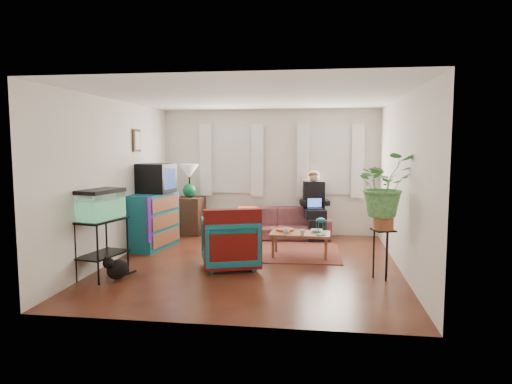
# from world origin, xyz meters

# --- Properties ---
(floor) EXTENTS (4.50, 5.00, 0.01)m
(floor) POSITION_xyz_m (0.00, 0.00, 0.00)
(floor) COLOR #4F2B14
(floor) RESTS_ON ground
(ceiling) EXTENTS (4.50, 5.00, 0.01)m
(ceiling) POSITION_xyz_m (0.00, 0.00, 2.60)
(ceiling) COLOR white
(ceiling) RESTS_ON wall_back
(wall_back) EXTENTS (4.50, 0.01, 2.60)m
(wall_back) POSITION_xyz_m (0.00, 2.50, 1.30)
(wall_back) COLOR silver
(wall_back) RESTS_ON floor
(wall_front) EXTENTS (4.50, 0.01, 2.60)m
(wall_front) POSITION_xyz_m (0.00, -2.50, 1.30)
(wall_front) COLOR silver
(wall_front) RESTS_ON floor
(wall_left) EXTENTS (0.01, 5.00, 2.60)m
(wall_left) POSITION_xyz_m (-2.25, 0.00, 1.30)
(wall_left) COLOR silver
(wall_left) RESTS_ON floor
(wall_right) EXTENTS (0.01, 5.00, 2.60)m
(wall_right) POSITION_xyz_m (2.25, 0.00, 1.30)
(wall_right) COLOR silver
(wall_right) RESTS_ON floor
(window_left) EXTENTS (1.08, 0.04, 1.38)m
(window_left) POSITION_xyz_m (-0.80, 2.48, 1.55)
(window_left) COLOR white
(window_left) RESTS_ON wall_back
(window_right) EXTENTS (1.08, 0.04, 1.38)m
(window_right) POSITION_xyz_m (1.25, 2.48, 1.55)
(window_right) COLOR white
(window_right) RESTS_ON wall_back
(curtains_left) EXTENTS (1.36, 0.06, 1.50)m
(curtains_left) POSITION_xyz_m (-0.80, 2.40, 1.55)
(curtains_left) COLOR white
(curtains_left) RESTS_ON wall_back
(curtains_right) EXTENTS (1.36, 0.06, 1.50)m
(curtains_right) POSITION_xyz_m (1.25, 2.40, 1.55)
(curtains_right) COLOR white
(curtains_right) RESTS_ON wall_back
(picture_frame) EXTENTS (0.04, 0.32, 0.40)m
(picture_frame) POSITION_xyz_m (-2.21, 0.85, 1.95)
(picture_frame) COLOR #3D2616
(picture_frame) RESTS_ON wall_left
(area_rug) EXTENTS (2.05, 1.66, 0.01)m
(area_rug) POSITION_xyz_m (0.40, 0.83, 0.01)
(area_rug) COLOR brown
(area_rug) RESTS_ON floor
(sofa) EXTENTS (2.17, 1.13, 0.81)m
(sofa) POSITION_xyz_m (0.21, 2.05, 0.40)
(sofa) COLOR brown
(sofa) RESTS_ON floor
(seated_person) EXTENTS (0.61, 0.71, 1.23)m
(seated_person) POSITION_xyz_m (0.94, 2.17, 0.62)
(seated_person) COLOR black
(seated_person) RESTS_ON sofa
(side_table) EXTENTS (0.56, 0.56, 0.78)m
(side_table) POSITION_xyz_m (-1.65, 2.19, 0.39)
(side_table) COLOR #422C18
(side_table) RESTS_ON floor
(table_lamp) EXTENTS (0.42, 0.42, 0.71)m
(table_lamp) POSITION_xyz_m (-1.65, 2.19, 1.11)
(table_lamp) COLOR white
(table_lamp) RESTS_ON side_table
(dresser) EXTENTS (0.72, 1.18, 1.00)m
(dresser) POSITION_xyz_m (-1.99, 0.88, 0.50)
(dresser) COLOR #136772
(dresser) RESTS_ON floor
(crt_tv) EXTENTS (0.69, 0.64, 0.53)m
(crt_tv) POSITION_xyz_m (-1.95, 0.99, 1.27)
(crt_tv) COLOR black
(crt_tv) RESTS_ON dresser
(aquarium_stand) EXTENTS (0.56, 0.82, 0.83)m
(aquarium_stand) POSITION_xyz_m (-2.00, -1.03, 0.42)
(aquarium_stand) COLOR black
(aquarium_stand) RESTS_ON floor
(aquarium) EXTENTS (0.51, 0.74, 0.44)m
(aquarium) POSITION_xyz_m (-2.00, -1.03, 1.05)
(aquarium) COLOR #7FD899
(aquarium) RESTS_ON aquarium_stand
(black_cat) EXTENTS (0.39, 0.48, 0.35)m
(black_cat) POSITION_xyz_m (-1.74, -1.11, 0.18)
(black_cat) COLOR black
(black_cat) RESTS_ON floor
(armchair) EXTENTS (1.02, 0.99, 0.84)m
(armchair) POSITION_xyz_m (-0.31, -0.25, 0.42)
(armchair) COLOR #12676F
(armchair) RESTS_ON floor
(serape_throw) EXTENTS (0.86, 0.46, 0.69)m
(serape_throw) POSITION_xyz_m (-0.21, -0.56, 0.60)
(serape_throw) COLOR #9E0A0A
(serape_throw) RESTS_ON armchair
(coffee_table) EXTENTS (1.01, 0.57, 0.41)m
(coffee_table) POSITION_xyz_m (0.73, 0.54, 0.21)
(coffee_table) COLOR brown
(coffee_table) RESTS_ON floor
(cup_a) EXTENTS (0.11, 0.11, 0.09)m
(cup_a) POSITION_xyz_m (0.50, 0.46, 0.45)
(cup_a) COLOR white
(cup_a) RESTS_ON coffee_table
(cup_b) EXTENTS (0.09, 0.09, 0.08)m
(cup_b) POSITION_xyz_m (0.77, 0.38, 0.45)
(cup_b) COLOR beige
(cup_b) RESTS_ON coffee_table
(bowl) EXTENTS (0.20, 0.20, 0.05)m
(bowl) POSITION_xyz_m (1.00, 0.62, 0.43)
(bowl) COLOR white
(bowl) RESTS_ON coffee_table
(snack_tray) EXTENTS (0.31, 0.31, 0.04)m
(snack_tray) POSITION_xyz_m (0.46, 0.68, 0.43)
(snack_tray) COLOR #B21414
(snack_tray) RESTS_ON coffee_table
(birdcage) EXTENTS (0.17, 0.17, 0.29)m
(birdcage) POSITION_xyz_m (1.07, 0.40, 0.55)
(birdcage) COLOR #115B6B
(birdcage) RESTS_ON coffee_table
(plant_stand) EXTENTS (0.38, 0.38, 0.70)m
(plant_stand) POSITION_xyz_m (1.92, -0.56, 0.35)
(plant_stand) COLOR black
(plant_stand) RESTS_ON floor
(potted_plant) EXTENTS (0.98, 0.92, 0.89)m
(potted_plant) POSITION_xyz_m (1.92, -0.56, 1.19)
(potted_plant) COLOR #599947
(potted_plant) RESTS_ON plant_stand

